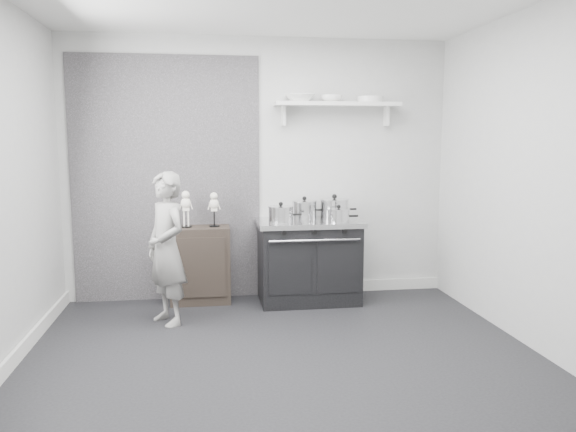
{
  "coord_description": "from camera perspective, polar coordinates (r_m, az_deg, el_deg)",
  "views": [
    {
      "loc": [
        -0.56,
        -4.06,
        1.67
      ],
      "look_at": [
        0.18,
        0.95,
        0.97
      ],
      "focal_mm": 35.0,
      "sensor_mm": 36.0,
      "label": 1
    }
  ],
  "objects": [
    {
      "name": "ground",
      "position": [
        4.43,
        -0.53,
        -14.25
      ],
      "size": [
        4.0,
        4.0,
        0.0
      ],
      "primitive_type": "plane",
      "color": "black",
      "rests_on": "ground"
    },
    {
      "name": "room_shell",
      "position": [
        4.24,
        -2.04,
        7.48
      ],
      "size": [
        4.02,
        3.62,
        2.71
      ],
      "color": "#AEAEAB",
      "rests_on": "ground"
    },
    {
      "name": "wall_shelf",
      "position": [
        5.91,
        5.01,
        11.15
      ],
      "size": [
        1.3,
        0.26,
        0.24
      ],
      "color": "silver",
      "rests_on": "room_shell"
    },
    {
      "name": "stove",
      "position": [
        5.77,
        2.11,
        -4.56
      ],
      "size": [
        1.05,
        0.66,
        0.85
      ],
      "color": "black",
      "rests_on": "ground"
    },
    {
      "name": "side_cabinet",
      "position": [
        5.81,
        -8.9,
        -4.91
      ],
      "size": [
        0.6,
        0.35,
        0.78
      ],
      "primitive_type": "cube",
      "color": "black",
      "rests_on": "ground"
    },
    {
      "name": "child",
      "position": [
        5.15,
        -12.23,
        -3.26
      ],
      "size": [
        0.55,
        0.6,
        1.38
      ],
      "primitive_type": "imported",
      "rotation": [
        0.0,
        0.0,
        -1.0
      ],
      "color": "gray",
      "rests_on": "ground"
    },
    {
      "name": "pot_front_left",
      "position": [
        5.55,
        -0.72,
        0.2
      ],
      "size": [
        0.33,
        0.25,
        0.2
      ],
      "color": "silver",
      "rests_on": "stove"
    },
    {
      "name": "pot_back_left",
      "position": [
        5.81,
        1.68,
        0.68
      ],
      "size": [
        0.35,
        0.26,
        0.23
      ],
      "color": "silver",
      "rests_on": "stove"
    },
    {
      "name": "pot_back_right",
      "position": [
        5.83,
        4.73,
        0.76
      ],
      "size": [
        0.38,
        0.3,
        0.25
      ],
      "color": "silver",
      "rests_on": "stove"
    },
    {
      "name": "pot_front_right",
      "position": [
        5.56,
        5.18,
        0.06
      ],
      "size": [
        0.31,
        0.22,
        0.18
      ],
      "color": "silver",
      "rests_on": "stove"
    },
    {
      "name": "skeleton_full",
      "position": [
        5.72,
        -10.33,
        0.97
      ],
      "size": [
        0.12,
        0.08,
        0.42
      ],
      "primitive_type": null,
      "color": "white",
      "rests_on": "side_cabinet"
    },
    {
      "name": "skeleton_torso",
      "position": [
        5.71,
        -7.52,
        0.92
      ],
      "size": [
        0.11,
        0.07,
        0.4
      ],
      "primitive_type": null,
      "color": "white",
      "rests_on": "side_cabinet"
    },
    {
      "name": "bowl_large",
      "position": [
        5.83,
        1.21,
        11.9
      ],
      "size": [
        0.3,
        0.3,
        0.07
      ],
      "primitive_type": "imported",
      "color": "white",
      "rests_on": "wall_shelf"
    },
    {
      "name": "bowl_small",
      "position": [
        5.89,
        4.41,
        11.81
      ],
      "size": [
        0.22,
        0.22,
        0.07
      ],
      "primitive_type": "imported",
      "color": "white",
      "rests_on": "wall_shelf"
    },
    {
      "name": "plate_stack",
      "position": [
        6.0,
        8.36,
        11.64
      ],
      "size": [
        0.26,
        0.26,
        0.06
      ],
      "primitive_type": "cylinder",
      "color": "silver",
      "rests_on": "wall_shelf"
    }
  ]
}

